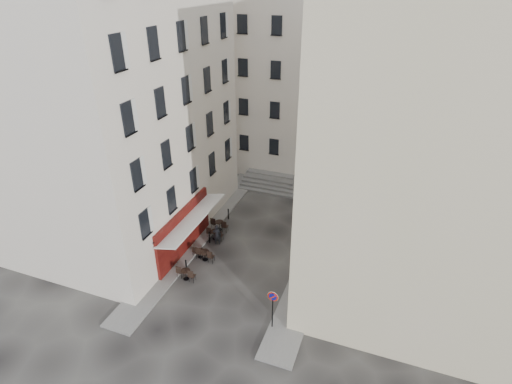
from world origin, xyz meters
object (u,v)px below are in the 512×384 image
at_px(pedestrian, 217,235).
at_px(bistro_table_a, 186,273).
at_px(bistro_table_b, 205,254).
at_px(no_parking_sign, 273,303).

bearing_deg(pedestrian, bistro_table_a, 71.29).
bearing_deg(bistro_table_b, no_parking_sign, -33.74).
distance_m(no_parking_sign, pedestrian, 8.95).
distance_m(bistro_table_a, pedestrian, 4.28).
bearing_deg(pedestrian, bistro_table_b, 75.15).
height_order(no_parking_sign, bistro_table_b, no_parking_sign).
relative_size(no_parking_sign, pedestrian, 1.63).
bearing_deg(no_parking_sign, pedestrian, 139.07).
distance_m(bistro_table_b, pedestrian, 2.05).
relative_size(bistro_table_a, pedestrian, 0.81).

